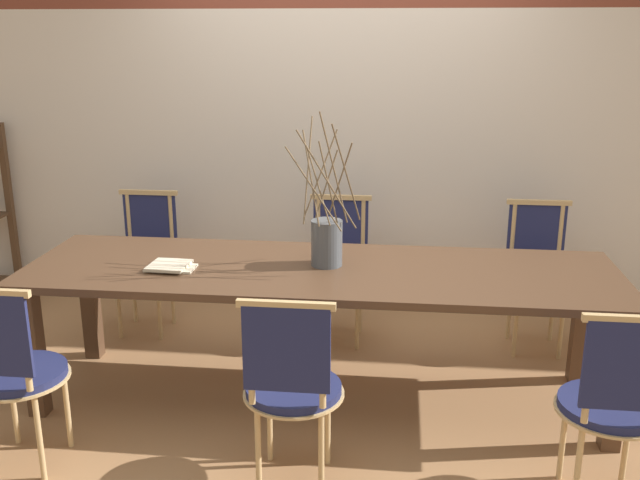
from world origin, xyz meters
name	(u,v)px	position (x,y,z in m)	size (l,w,h in m)	color
ground_plane	(320,396)	(0.00, 0.00, 0.00)	(16.00, 16.00, 0.00)	#9E7047
wall_rear	(343,81)	(0.00, 1.34, 1.60)	(12.00, 0.06, 3.20)	beige
dining_table	(320,283)	(0.00, 0.00, 0.66)	(3.08, 0.90, 0.74)	#4C3321
chair_near_leftend	(12,368)	(-1.28, -0.81, 0.50)	(0.44, 0.44, 0.92)	#1E234C
chair_near_left	(292,383)	(-0.03, -0.81, 0.50)	(0.44, 0.44, 0.92)	#1E234C
chair_near_center	(614,400)	(1.28, -0.81, 0.50)	(0.44, 0.44, 0.92)	#1E234C
chair_far_leftend	(146,257)	(-1.24, 0.81, 0.50)	(0.44, 0.44, 0.92)	#1E234C
chair_far_left	(339,264)	(0.03, 0.81, 0.50)	(0.44, 0.44, 0.92)	#1E234C
chair_far_center	(537,271)	(1.26, 0.81, 0.50)	(0.44, 0.44, 0.92)	#1E234C
vase_centerpiece	(327,240)	(0.03, 0.05, 0.88)	(0.37, 0.33, 0.81)	#4C5156
book_stack	(170,266)	(-0.77, -0.11, 0.76)	(0.25, 0.21, 0.03)	beige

